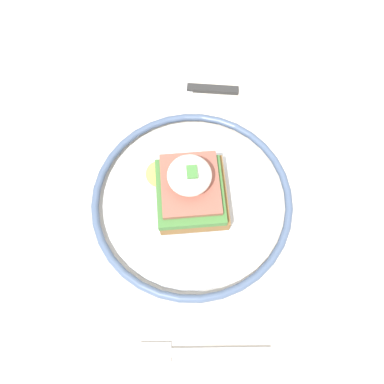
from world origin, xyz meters
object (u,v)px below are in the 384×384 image
Objects in this scene: fork at (198,352)px; knife at (191,88)px; plate at (192,200)px; sandwich at (190,189)px.

knife is (0.37, -0.02, 0.00)m from fork.
plate reaches higher than knife.
sandwich is 0.19m from fork.
sandwich is at bearing -2.16° from fork.
plate is at bearing -2.72° from fork.
knife is at bearing -3.43° from fork.
plate is at bearing -122.03° from sandwich.
plate is 1.53× the size of knife.
fork is (-0.19, 0.01, -0.04)m from sandwich.
sandwich is 0.69× the size of fork.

